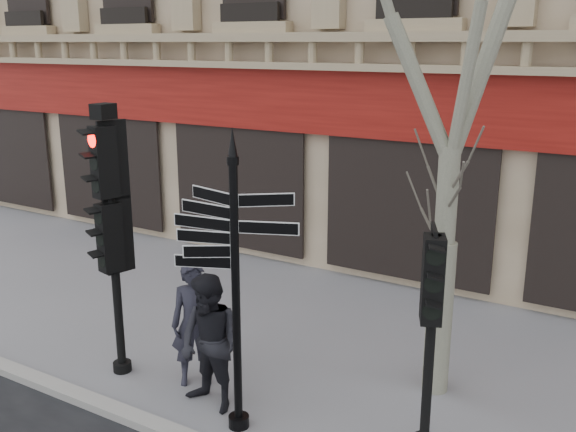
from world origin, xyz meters
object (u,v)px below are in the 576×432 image
object	(u,v)px
traffic_signal_secondary	(433,303)
pedestrian_b	(210,344)
traffic_signal_main	(111,209)
pedestrian_a	(195,324)
fingerpost	(235,234)

from	to	relation	value
traffic_signal_secondary	pedestrian_b	distance (m)	2.96
traffic_signal_main	pedestrian_b	bearing A→B (deg)	10.28
pedestrian_a	fingerpost	bearing A→B (deg)	-65.83
fingerpost	traffic_signal_secondary	world-z (taller)	fingerpost
pedestrian_a	traffic_signal_secondary	bearing A→B (deg)	-34.63
fingerpost	pedestrian_a	xyz separation A→B (m)	(-1.16, 0.60, -1.66)
pedestrian_a	traffic_signal_main	bearing A→B (deg)	156.54
pedestrian_a	pedestrian_b	size ratio (longest dim) A/B	0.98
traffic_signal_secondary	pedestrian_b	world-z (taller)	traffic_signal_secondary
traffic_signal_main	pedestrian_a	bearing A→B (deg)	28.69
pedestrian_b	pedestrian_a	bearing A→B (deg)	153.34
traffic_signal_main	pedestrian_b	size ratio (longest dim) A/B	2.12
traffic_signal_main	pedestrian_b	distance (m)	2.36
pedestrian_a	pedestrian_b	distance (m)	0.72
traffic_signal_secondary	pedestrian_b	size ratio (longest dim) A/B	1.43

